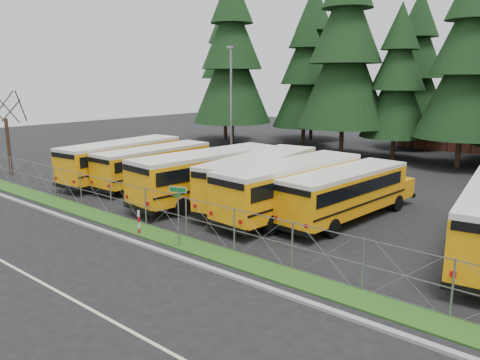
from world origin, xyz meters
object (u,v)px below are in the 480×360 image
at_px(bus_1, 158,166).
at_px(bus_3, 214,176).
at_px(bus_5, 296,189).
at_px(bus_4, 264,180).
at_px(bus_6, 348,195).
at_px(bus_0, 126,161).
at_px(striped_bollard, 139,222).
at_px(light_standard, 231,101).
at_px(street_sign, 178,204).

xyz_separation_m(bus_1, bus_3, (6.02, -0.72, 0.18)).
bearing_deg(bus_1, bus_5, -1.36).
relative_size(bus_4, bus_6, 1.10).
relative_size(bus_0, bus_3, 0.95).
bearing_deg(striped_bollard, bus_3, 102.28).
xyz_separation_m(bus_0, bus_6, (17.06, 1.65, -0.10)).
distance_m(bus_1, bus_6, 14.23).
bearing_deg(light_standard, bus_1, -79.58).
xyz_separation_m(bus_4, street_sign, (1.46, -8.23, 0.51)).
distance_m(bus_1, street_sign, 12.97).
height_order(bus_1, bus_3, bus_3).
xyz_separation_m(bus_1, striped_bollard, (7.53, -7.69, -0.77)).
distance_m(bus_1, striped_bollard, 10.79).
height_order(bus_4, bus_5, bus_4).
distance_m(bus_0, striped_bollard, 12.61).
bearing_deg(bus_0, street_sign, -32.93).
bearing_deg(bus_5, bus_6, 28.64).
relative_size(bus_4, striped_bollard, 9.71).
distance_m(bus_1, bus_5, 11.61).
xyz_separation_m(street_sign, striped_bollard, (-2.87, 0.02, -1.43)).
height_order(bus_0, street_sign, bus_0).
distance_m(bus_6, street_sign, 9.56).
bearing_deg(bus_6, bus_5, -150.61).
bearing_deg(bus_0, bus_6, 0.75).
bearing_deg(light_standard, bus_5, -37.11).
relative_size(bus_6, striped_bollard, 8.79).
relative_size(bus_0, striped_bollard, 9.42).
distance_m(bus_0, light_standard, 11.44).
distance_m(bus_4, street_sign, 8.38).
height_order(street_sign, light_standard, light_standard).
bearing_deg(bus_4, bus_1, 175.99).
xyz_separation_m(bus_1, bus_6, (14.19, 1.04, 0.01)).
distance_m(street_sign, striped_bollard, 3.21).
bearing_deg(bus_6, light_standard, 155.87).
xyz_separation_m(bus_3, striped_bollard, (1.52, -6.96, -0.96)).
height_order(bus_1, bus_5, bus_5).
bearing_deg(bus_5, bus_4, 170.82).
distance_m(bus_0, bus_1, 2.93).
relative_size(bus_1, bus_6, 0.99).
xyz_separation_m(bus_4, light_standard, (-10.79, 9.53, 3.97)).
distance_m(bus_3, striped_bollard, 7.19).
bearing_deg(street_sign, bus_0, 151.84).
xyz_separation_m(bus_3, street_sign, (4.38, -6.99, 0.48)).
height_order(bus_0, bus_6, bus_0).
xyz_separation_m(bus_0, street_sign, (13.27, -7.10, 0.55)).
distance_m(bus_0, bus_4, 11.86).
bearing_deg(street_sign, light_standard, 124.59).
bearing_deg(striped_bollard, street_sign, -0.48).
bearing_deg(bus_6, bus_1, -170.61).
bearing_deg(street_sign, bus_3, 122.10).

